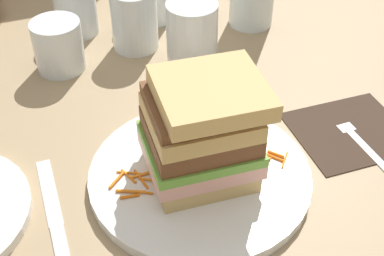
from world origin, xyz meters
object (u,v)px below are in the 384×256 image
(juice_glass, at_px, (192,39))
(empty_tumbler_3, at_px, (134,19))
(napkin_dark, at_px, (350,131))
(knife, at_px, (57,227))
(fork, at_px, (361,140))
(empty_tumbler_1, at_px, (58,46))
(sandwich, at_px, (203,130))
(empty_tumbler_0, at_px, (75,6))
(main_plate, at_px, (202,175))

(juice_glass, height_order, empty_tumbler_3, juice_glass)
(napkin_dark, height_order, knife, same)
(fork, xyz_separation_m, knife, (-0.37, 0.01, -0.00))
(fork, bearing_deg, knife, 178.89)
(knife, xyz_separation_m, juice_glass, (0.25, 0.23, 0.04))
(juice_glass, xyz_separation_m, empty_tumbler_1, (-0.18, 0.07, -0.01))
(sandwich, bearing_deg, juice_glass, 71.11)
(sandwich, bearing_deg, napkin_dark, 1.91)
(empty_tumbler_0, height_order, empty_tumbler_3, empty_tumbler_3)
(juice_glass, bearing_deg, empty_tumbler_0, 129.34)
(juice_glass, distance_m, empty_tumbler_0, 0.21)
(napkin_dark, bearing_deg, empty_tumbler_0, 124.85)
(sandwich, height_order, juice_glass, sandwich)
(sandwich, relative_size, fork, 0.76)
(napkin_dark, distance_m, juice_glass, 0.25)
(knife, height_order, empty_tumbler_1, empty_tumbler_1)
(empty_tumbler_1, height_order, empty_tumbler_3, empty_tumbler_3)
(knife, height_order, juice_glass, juice_glass)
(knife, xyz_separation_m, empty_tumbler_1, (0.07, 0.30, 0.04))
(main_plate, distance_m, knife, 0.17)
(napkin_dark, relative_size, empty_tumbler_1, 1.88)
(napkin_dark, bearing_deg, fork, -89.94)
(empty_tumbler_3, bearing_deg, fork, -59.50)
(napkin_dark, xyz_separation_m, empty_tumbler_1, (-0.31, 0.28, 0.04))
(sandwich, relative_size, empty_tumbler_1, 1.70)
(sandwich, relative_size, empty_tumbler_0, 1.40)
(juice_glass, relative_size, empty_tumbler_3, 1.08)
(empty_tumbler_0, bearing_deg, knife, -105.86)
(sandwich, xyz_separation_m, empty_tumbler_3, (0.02, 0.31, -0.03))
(sandwich, height_order, knife, sandwich)
(main_plate, relative_size, fork, 1.52)
(sandwich, height_order, napkin_dark, sandwich)
(napkin_dark, xyz_separation_m, juice_glass, (-0.13, 0.21, 0.04))
(sandwich, distance_m, empty_tumbler_1, 0.31)
(sandwich, height_order, empty_tumbler_3, sandwich)
(napkin_dark, height_order, fork, fork)
(empty_tumbler_0, bearing_deg, napkin_dark, -55.15)
(knife, relative_size, juice_glass, 1.99)
(empty_tumbler_0, bearing_deg, fork, -56.67)
(napkin_dark, relative_size, empty_tumbler_0, 1.55)
(fork, height_order, empty_tumbler_0, empty_tumbler_0)
(napkin_dark, xyz_separation_m, fork, (0.00, -0.02, 0.00))
(main_plate, distance_m, napkin_dark, 0.21)
(juice_glass, distance_m, empty_tumbler_3, 0.10)
(fork, height_order, juice_glass, juice_glass)
(fork, relative_size, empty_tumbler_0, 1.84)
(napkin_dark, bearing_deg, juice_glass, 121.09)
(knife, height_order, empty_tumbler_0, empty_tumbler_0)
(sandwich, xyz_separation_m, napkin_dark, (0.21, 0.01, -0.07))
(sandwich, bearing_deg, empty_tumbler_0, 98.50)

